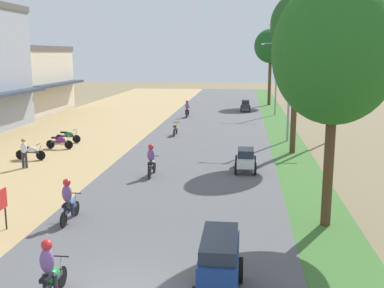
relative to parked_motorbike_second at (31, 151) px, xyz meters
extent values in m
cube|color=#2D3847|center=(-5.91, 9.58, 2.52)|extent=(1.20, 9.73, 0.25)
cube|color=beige|center=(-10.44, 20.69, 2.65)|extent=(6.47, 11.13, 6.40)
cube|color=#2D3847|center=(-6.60, 20.69, 2.52)|extent=(1.20, 11.13, 0.25)
cube|color=#59514C|center=(-10.44, 20.69, 6.10)|extent=(6.67, 11.33, 0.50)
cylinder|color=black|center=(0.59, 0.00, -0.21)|extent=(0.56, 0.06, 0.56)
cylinder|color=black|center=(-0.65, 0.00, -0.21)|extent=(0.56, 0.06, 0.56)
cube|color=#333338|center=(-0.03, 0.00, -0.03)|extent=(1.12, 0.12, 0.12)
ellipsoid|color=silver|center=(0.05, 0.00, 0.11)|extent=(0.64, 0.28, 0.32)
cube|color=black|center=(-0.31, 0.00, 0.23)|extent=(0.44, 0.20, 0.10)
cylinder|color=#A5A8AD|center=(0.53, 0.00, 0.06)|extent=(0.26, 0.05, 0.68)
cylinder|color=black|center=(0.47, 0.00, 0.43)|extent=(0.04, 0.54, 0.04)
cylinder|color=black|center=(1.02, 3.24, -0.21)|extent=(0.56, 0.06, 0.56)
cylinder|color=black|center=(-0.22, 3.24, -0.21)|extent=(0.56, 0.06, 0.56)
cube|color=#333338|center=(0.40, 3.24, -0.03)|extent=(1.12, 0.12, 0.12)
ellipsoid|color=#8C1E8C|center=(0.48, 3.24, 0.11)|extent=(0.64, 0.28, 0.32)
cube|color=black|center=(0.12, 3.24, 0.23)|extent=(0.44, 0.20, 0.10)
cylinder|color=#A5A8AD|center=(0.96, 3.24, 0.06)|extent=(0.26, 0.05, 0.68)
cylinder|color=black|center=(0.90, 3.24, 0.43)|extent=(0.04, 0.54, 0.04)
cylinder|color=black|center=(0.79, 5.27, -0.21)|extent=(0.56, 0.06, 0.56)
cylinder|color=black|center=(-0.45, 5.27, -0.21)|extent=(0.56, 0.06, 0.56)
cube|color=#333338|center=(0.17, 5.27, -0.03)|extent=(1.12, 0.12, 0.12)
ellipsoid|color=#14722D|center=(0.25, 5.27, 0.11)|extent=(0.64, 0.28, 0.32)
cube|color=black|center=(-0.11, 5.27, 0.23)|extent=(0.44, 0.20, 0.10)
cylinder|color=#A5A8AD|center=(0.73, 5.27, 0.06)|extent=(0.26, 0.05, 0.68)
cylinder|color=black|center=(0.67, 5.27, 0.43)|extent=(0.04, 0.54, 0.04)
cylinder|color=#262628|center=(4.05, -10.44, -0.09)|extent=(0.06, 0.06, 0.80)
cylinder|color=#33333D|center=(0.47, -1.92, -0.08)|extent=(0.14, 0.14, 0.82)
cylinder|color=#33333D|center=(0.65, -1.92, -0.08)|extent=(0.14, 0.14, 0.82)
ellipsoid|color=silver|center=(0.56, -1.92, 0.61)|extent=(0.36, 0.24, 0.56)
sphere|color=#9E7556|center=(0.56, -1.92, 1.02)|extent=(0.22, 0.22, 0.22)
cylinder|color=#4C351E|center=(15.30, -8.73, 1.90)|extent=(0.35, 0.35, 4.79)
ellipsoid|color=#246120|center=(15.30, -8.73, 5.65)|extent=(4.26, 4.26, 4.95)
cylinder|color=#4C351E|center=(15.32, 3.72, 2.88)|extent=(0.35, 0.35, 6.75)
ellipsoid|color=#255122|center=(15.32, 3.72, 7.27)|extent=(3.21, 3.21, 3.70)
cylinder|color=#4C351E|center=(15.20, 31.08, 2.44)|extent=(0.36, 0.36, 5.86)
ellipsoid|color=#1B511F|center=(15.20, 31.08, 6.47)|extent=(3.84, 3.84, 3.98)
cylinder|color=gray|center=(15.36, 7.73, 3.62)|extent=(0.16, 0.16, 8.22)
cylinder|color=gray|center=(14.66, 7.73, 7.58)|extent=(1.40, 0.08, 0.08)
ellipsoid|color=silver|center=(13.96, 7.73, 7.51)|extent=(0.36, 0.20, 0.14)
cylinder|color=gray|center=(16.06, 7.73, 7.58)|extent=(1.40, 0.08, 0.08)
ellipsoid|color=silver|center=(16.76, 7.73, 7.51)|extent=(0.36, 0.20, 0.14)
cylinder|color=gray|center=(15.36, 21.88, 3.11)|extent=(0.16, 0.16, 7.21)
cylinder|color=gray|center=(14.66, 21.88, 6.57)|extent=(1.40, 0.08, 0.08)
ellipsoid|color=silver|center=(13.96, 21.88, 6.50)|extent=(0.36, 0.20, 0.14)
cylinder|color=gray|center=(16.06, 21.88, 6.57)|extent=(1.40, 0.08, 0.08)
ellipsoid|color=silver|center=(16.76, 21.88, 6.50)|extent=(0.36, 0.20, 0.14)
cylinder|color=brown|center=(18.61, 8.59, 3.91)|extent=(0.20, 0.20, 8.92)
cube|color=#473323|center=(18.61, 8.59, 7.87)|extent=(1.80, 0.10, 0.10)
cube|color=navy|center=(11.77, -14.23, 0.38)|extent=(0.95, 2.40, 0.95)
cube|color=#232B38|center=(11.77, -14.33, 1.03)|extent=(0.87, 2.00, 0.35)
cylinder|color=black|center=(12.30, -13.36, -0.13)|extent=(0.12, 0.68, 0.68)
cylinder|color=black|center=(11.23, -13.36, -0.13)|extent=(0.12, 0.68, 0.68)
cube|color=silver|center=(12.42, -1.24, 0.10)|extent=(0.88, 2.25, 0.44)
cube|color=#232B38|center=(12.42, -1.34, 0.52)|extent=(0.81, 1.30, 0.40)
cylinder|color=black|center=(12.92, -2.05, -0.15)|extent=(0.11, 0.64, 0.64)
cylinder|color=black|center=(11.93, -2.05, -0.15)|extent=(0.11, 0.64, 0.64)
cylinder|color=black|center=(12.92, -0.43, -0.15)|extent=(0.11, 0.64, 0.64)
cylinder|color=black|center=(11.93, -0.43, -0.15)|extent=(0.11, 0.64, 0.64)
cube|color=#282D33|center=(12.40, 24.14, 0.11)|extent=(0.84, 1.95, 0.50)
cube|color=#232B38|center=(12.40, 24.19, 0.56)|extent=(0.77, 1.10, 0.40)
cylinder|color=black|center=(12.87, 23.44, -0.17)|extent=(0.10, 0.60, 0.60)
cylinder|color=black|center=(11.93, 23.44, -0.17)|extent=(0.10, 0.60, 0.60)
cylinder|color=black|center=(12.87, 24.84, -0.17)|extent=(0.10, 0.60, 0.60)
cylinder|color=black|center=(11.93, 24.84, -0.17)|extent=(0.10, 0.60, 0.60)
cylinder|color=black|center=(7.61, -14.19, -0.19)|extent=(0.06, 0.56, 0.56)
cube|color=#333338|center=(7.61, -14.81, -0.01)|extent=(0.12, 1.12, 0.12)
ellipsoid|color=#14722D|center=(7.61, -14.73, 0.13)|extent=(0.28, 0.64, 0.32)
cube|color=black|center=(7.61, -15.09, 0.25)|extent=(0.20, 0.44, 0.10)
cylinder|color=#A5A8AD|center=(7.61, -14.25, 0.08)|extent=(0.05, 0.26, 0.68)
cylinder|color=black|center=(7.61, -14.31, 0.45)|extent=(0.54, 0.04, 0.04)
ellipsoid|color=#724C8C|center=(7.61, -15.01, 0.65)|extent=(0.36, 0.28, 0.64)
sphere|color=red|center=(7.61, -14.97, 1.05)|extent=(0.28, 0.28, 0.28)
cylinder|color=#2D2D38|center=(7.47, -14.91, 0.01)|extent=(0.12, 0.12, 0.48)
cylinder|color=#2D2D38|center=(7.75, -14.91, 0.01)|extent=(0.12, 0.12, 0.48)
cylinder|color=black|center=(6.02, -8.84, -0.19)|extent=(0.06, 0.56, 0.56)
cylinder|color=black|center=(6.02, -10.08, -0.19)|extent=(0.06, 0.56, 0.56)
cube|color=#333338|center=(6.02, -9.46, -0.01)|extent=(0.12, 1.12, 0.12)
ellipsoid|color=#1E4CA5|center=(6.02, -9.38, 0.13)|extent=(0.28, 0.64, 0.32)
cube|color=black|center=(6.02, -9.74, 0.25)|extent=(0.20, 0.44, 0.10)
cylinder|color=#A5A8AD|center=(6.02, -8.90, 0.08)|extent=(0.05, 0.26, 0.68)
cylinder|color=black|center=(6.02, -8.96, 0.45)|extent=(0.54, 0.04, 0.04)
ellipsoid|color=#724C8C|center=(6.02, -9.66, 0.65)|extent=(0.36, 0.28, 0.64)
sphere|color=red|center=(6.02, -9.62, 1.05)|extent=(0.28, 0.28, 0.28)
cylinder|color=#2D2D38|center=(5.88, -9.56, 0.01)|extent=(0.12, 0.12, 0.48)
cylinder|color=#2D2D38|center=(6.16, -9.56, 0.01)|extent=(0.12, 0.12, 0.48)
cylinder|color=black|center=(7.74, -2.20, -0.19)|extent=(0.06, 0.56, 0.56)
cylinder|color=black|center=(7.74, -3.44, -0.19)|extent=(0.06, 0.56, 0.56)
cube|color=#333338|center=(7.74, -2.82, -0.01)|extent=(0.12, 1.12, 0.12)
ellipsoid|color=silver|center=(7.74, -2.74, 0.13)|extent=(0.28, 0.64, 0.32)
cube|color=black|center=(7.74, -3.10, 0.25)|extent=(0.20, 0.44, 0.10)
cylinder|color=#A5A8AD|center=(7.74, -2.26, 0.08)|extent=(0.05, 0.26, 0.68)
cylinder|color=black|center=(7.74, -2.32, 0.45)|extent=(0.54, 0.04, 0.04)
ellipsoid|color=#724C8C|center=(7.74, -3.02, 0.65)|extent=(0.36, 0.28, 0.64)
sphere|color=red|center=(7.74, -2.98, 1.05)|extent=(0.28, 0.28, 0.28)
cylinder|color=#2D2D38|center=(7.60, -2.92, 0.01)|extent=(0.12, 0.12, 0.48)
cylinder|color=#2D2D38|center=(7.88, -2.92, 0.01)|extent=(0.12, 0.12, 0.48)
cylinder|color=black|center=(7.15, 9.61, -0.19)|extent=(0.06, 0.56, 0.56)
cylinder|color=black|center=(7.15, 8.37, -0.19)|extent=(0.06, 0.56, 0.56)
cube|color=#333338|center=(7.15, 8.99, -0.01)|extent=(0.12, 1.12, 0.12)
ellipsoid|color=orange|center=(7.15, 9.07, 0.13)|extent=(0.28, 0.64, 0.32)
cube|color=black|center=(7.15, 8.71, 0.25)|extent=(0.20, 0.44, 0.10)
cylinder|color=#A5A8AD|center=(7.15, 9.55, 0.08)|extent=(0.05, 0.26, 0.68)
cylinder|color=black|center=(7.15, 9.49, 0.45)|extent=(0.54, 0.04, 0.04)
cylinder|color=black|center=(6.81, 19.66, -0.19)|extent=(0.06, 0.56, 0.56)
cylinder|color=black|center=(6.81, 18.42, -0.19)|extent=(0.06, 0.56, 0.56)
cube|color=#333338|center=(6.81, 19.04, -0.01)|extent=(0.12, 1.12, 0.12)
ellipsoid|color=red|center=(6.81, 19.12, 0.13)|extent=(0.28, 0.64, 0.32)
cube|color=black|center=(6.81, 18.76, 0.25)|extent=(0.20, 0.44, 0.10)
cylinder|color=#A5A8AD|center=(6.81, 19.60, 0.08)|extent=(0.05, 0.26, 0.68)
cylinder|color=black|center=(6.81, 19.54, 0.45)|extent=(0.54, 0.04, 0.04)
ellipsoid|color=#724C8C|center=(6.81, 18.84, 0.65)|extent=(0.36, 0.28, 0.64)
sphere|color=red|center=(6.81, 18.88, 1.05)|extent=(0.28, 0.28, 0.28)
cylinder|color=#2D2D38|center=(6.67, 18.94, 0.01)|extent=(0.12, 0.12, 0.48)
cylinder|color=#2D2D38|center=(6.95, 18.94, 0.01)|extent=(0.12, 0.12, 0.48)
camera|label=1|loc=(12.31, -24.97, 5.60)|focal=43.16mm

